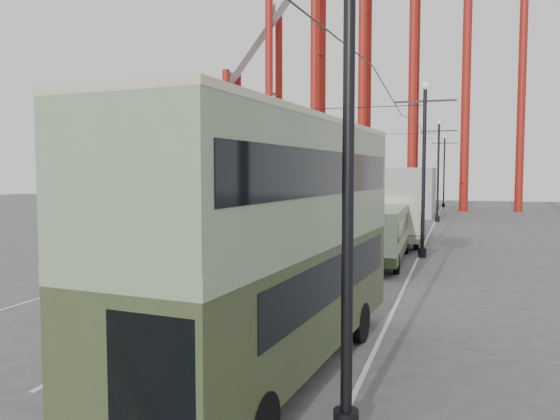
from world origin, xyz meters
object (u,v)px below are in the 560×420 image
(double_decker_bus, at_px, (274,233))
(pedestrian, at_px, (340,260))
(single_decker_green, at_px, (382,230))
(single_decker_cream, at_px, (396,215))

(double_decker_bus, xyz_separation_m, pedestrian, (-0.84, 11.25, -2.41))
(pedestrian, bearing_deg, single_decker_green, -120.25)
(double_decker_bus, bearing_deg, single_decker_cream, 94.48)
(single_decker_green, relative_size, pedestrian, 6.13)
(single_decker_cream, bearing_deg, single_decker_green, -95.35)
(single_decker_green, bearing_deg, pedestrian, -102.99)
(single_decker_green, bearing_deg, double_decker_bus, -92.30)
(pedestrian, bearing_deg, single_decker_cream, -112.73)
(single_decker_cream, bearing_deg, double_decker_bus, -96.68)
(single_decker_cream, bearing_deg, pedestrian, -100.47)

